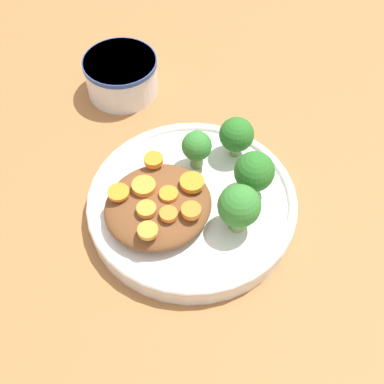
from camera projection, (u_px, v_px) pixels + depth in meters
ground_plane at (192, 211)px, 0.61m from camera, size 4.00×4.00×0.00m
plate at (192, 204)px, 0.60m from camera, size 0.23×0.23×0.03m
dip_bowl at (121, 74)px, 0.71m from camera, size 0.10×0.10×0.05m
stew_mound at (158, 206)px, 0.57m from camera, size 0.11×0.12×0.03m
broccoli_floret_0 at (254, 173)px, 0.57m from camera, size 0.04×0.04×0.06m
broccoli_floret_1 at (197, 147)px, 0.60m from camera, size 0.03×0.03×0.05m
broccoli_floret_2 at (239, 207)px, 0.55m from camera, size 0.05×0.05×0.06m
broccoli_floret_3 at (236, 135)px, 0.61m from camera, size 0.04×0.04×0.05m
carrot_slice_0 at (148, 231)px, 0.53m from camera, size 0.02×0.02×0.01m
carrot_slice_1 at (144, 186)px, 0.56m from camera, size 0.03×0.03×0.01m
carrot_slice_2 at (191, 211)px, 0.55m from camera, size 0.02×0.02×0.01m
carrot_slice_3 at (146, 209)px, 0.55m from camera, size 0.02×0.02×0.01m
carrot_slice_4 at (153, 160)px, 0.59m from camera, size 0.02×0.02×0.01m
carrot_slice_5 at (169, 194)px, 0.56m from camera, size 0.02×0.02×0.00m
carrot_slice_6 at (195, 181)px, 0.57m from camera, size 0.03×0.03×0.01m
carrot_slice_7 at (169, 214)px, 0.54m from camera, size 0.02×0.02×0.01m
carrot_slice_8 at (118, 192)px, 0.56m from camera, size 0.02×0.02×0.00m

